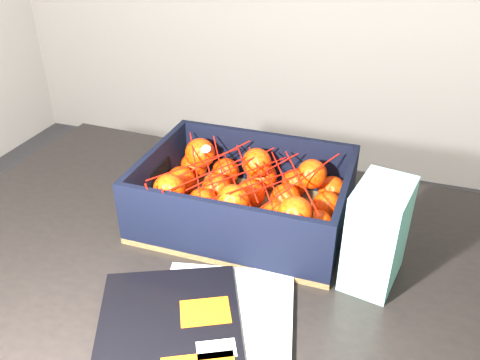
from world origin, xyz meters
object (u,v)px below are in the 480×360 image
(table, at_px, (227,299))
(retail_carton, at_px, (377,234))
(produce_crate, at_px, (245,203))
(magazine_stack, at_px, (203,333))

(table, distance_m, retail_carton, 0.31)
(retail_carton, bearing_deg, table, -161.59)
(retail_carton, bearing_deg, produce_crate, 171.32)
(produce_crate, xyz_separation_m, retail_carton, (0.25, -0.09, 0.05))
(table, relative_size, produce_crate, 3.16)
(magazine_stack, bearing_deg, produce_crate, 96.63)
(retail_carton, bearing_deg, magazine_stack, -125.04)
(magazine_stack, height_order, retail_carton, retail_carton)
(magazine_stack, distance_m, produce_crate, 0.31)
(magazine_stack, xyz_separation_m, retail_carton, (0.22, 0.22, 0.08))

